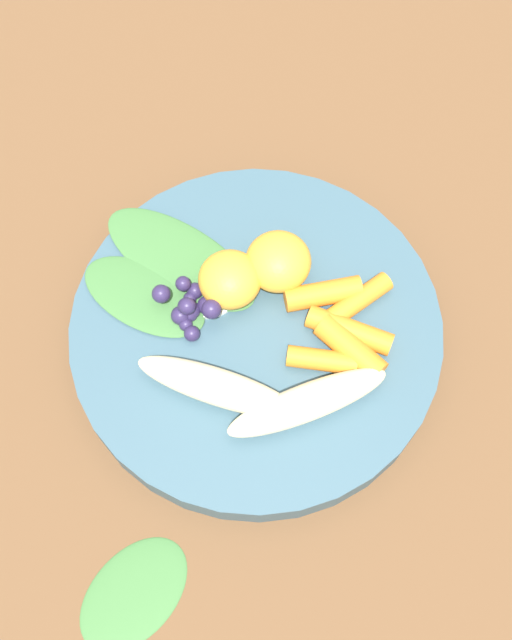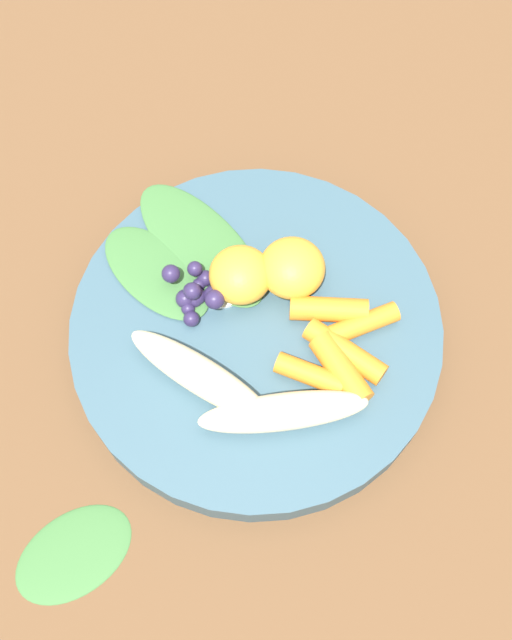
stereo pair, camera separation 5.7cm
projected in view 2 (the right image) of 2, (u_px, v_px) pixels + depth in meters
The scene contains 16 objects.
ground_plane at pixel (256, 340), 0.61m from camera, with size 2.40×2.40×0.00m, color brown.
bowl at pixel (256, 333), 0.60m from camera, with size 0.28×0.28×0.03m, color #385666.
banana_peeled_left at pixel (283, 412), 0.54m from camera, with size 0.12×0.03×0.03m, color beige.
banana_peeled_right at pixel (200, 376), 0.55m from camera, with size 0.12×0.03×0.03m, color beige.
orange_segment_near at pixel (240, 275), 0.58m from camera, with size 0.05×0.05×0.04m, color #F4A833.
orange_segment_far at pixel (292, 268), 0.58m from camera, with size 0.05×0.05×0.04m, color #F4A833.
carrot_front at pixel (310, 374), 0.56m from camera, with size 0.02×0.02×0.05m, color orange.
carrot_mid_left at pixel (341, 370), 0.56m from camera, with size 0.02×0.02×0.06m, color orange.
carrot_mid_right at pixel (345, 351), 0.57m from camera, with size 0.02×0.02×0.06m, color orange.
carrot_rear at pixel (356, 326), 0.58m from camera, with size 0.02×0.02×0.06m, color orange.
carrot_small at pixel (329, 311), 0.58m from camera, with size 0.02×0.02×0.06m, color orange.
blueberry_pile at pixel (196, 293), 0.58m from camera, with size 0.05×0.04×0.03m.
coconut_shred_patch at pixel (219, 278), 0.60m from camera, with size 0.05×0.05×0.00m, color white.
kale_leaf_left at pixel (201, 244), 0.61m from camera, with size 0.14×0.06×0.01m, color #3D7038.
kale_leaf_right at pixel (156, 272), 0.60m from camera, with size 0.10×0.05×0.01m, color #3D7038.
kale_leaf_stray at pixel (73, 553), 0.54m from camera, with size 0.09×0.06×0.01m, color #3D7038.
Camera 2 is at (0.23, -0.04, 0.56)m, focal length 44.31 mm.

